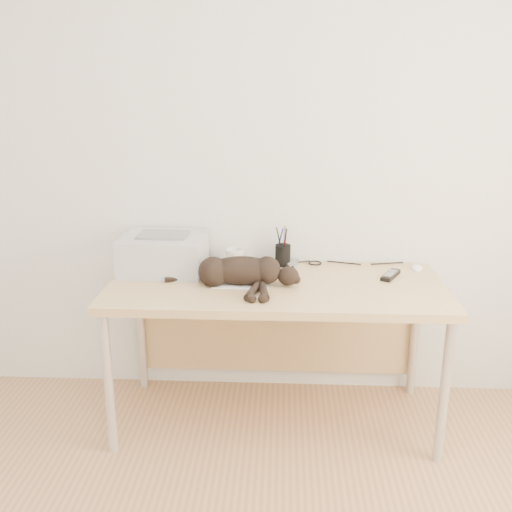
# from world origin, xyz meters

# --- Properties ---
(wall_back) EXTENTS (3.50, 0.00, 3.50)m
(wall_back) POSITION_xyz_m (0.00, 1.75, 1.30)
(wall_back) COLOR white
(wall_back) RESTS_ON floor
(desk) EXTENTS (1.60, 0.70, 0.74)m
(desk) POSITION_xyz_m (0.00, 1.48, 0.61)
(desk) COLOR tan
(desk) RESTS_ON floor
(printer) EXTENTS (0.42, 0.36, 0.19)m
(printer) POSITION_xyz_m (-0.57, 1.56, 0.83)
(printer) COLOR #B8B8BD
(printer) RESTS_ON desk
(papers) EXTENTS (0.32, 0.25, 0.01)m
(papers) POSITION_xyz_m (-0.18, 1.40, 0.74)
(papers) COLOR white
(papers) RESTS_ON desk
(cat) EXTENTS (0.64, 0.29, 0.15)m
(cat) POSITION_xyz_m (-0.18, 1.36, 0.80)
(cat) COLOR black
(cat) RESTS_ON desk
(mug) EXTENTS (0.13, 0.13, 0.09)m
(mug) POSITION_xyz_m (-0.22, 1.66, 0.78)
(mug) COLOR white
(mug) RESTS_ON desk
(pen_cup) EXTENTS (0.08, 0.08, 0.20)m
(pen_cup) POSITION_xyz_m (0.03, 1.67, 0.80)
(pen_cup) COLOR black
(pen_cup) RESTS_ON desk
(remote_grey) EXTENTS (0.07, 0.18, 0.02)m
(remote_grey) POSITION_xyz_m (0.08, 1.64, 0.75)
(remote_grey) COLOR slate
(remote_grey) RESTS_ON desk
(remote_black) EXTENTS (0.12, 0.17, 0.02)m
(remote_black) POSITION_xyz_m (0.56, 1.51, 0.75)
(remote_black) COLOR black
(remote_black) RESTS_ON desk
(mouse) EXTENTS (0.08, 0.11, 0.03)m
(mouse) POSITION_xyz_m (0.72, 1.64, 0.76)
(mouse) COLOR white
(mouse) RESTS_ON desk
(cable_tangle) EXTENTS (1.36, 0.07, 0.01)m
(cable_tangle) POSITION_xyz_m (0.00, 1.70, 0.75)
(cable_tangle) COLOR black
(cable_tangle) RESTS_ON desk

